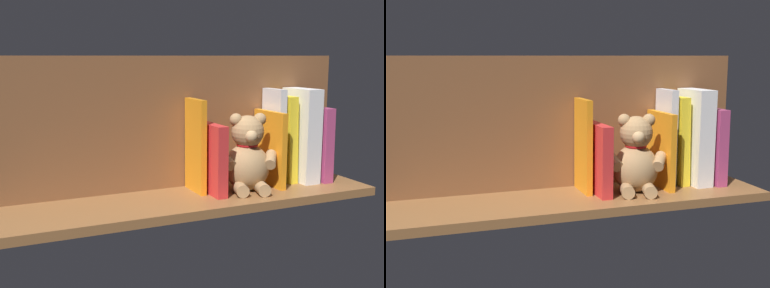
{
  "view_description": "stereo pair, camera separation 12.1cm",
  "coord_description": "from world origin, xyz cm",
  "views": [
    {
      "loc": [
        48.24,
        109.47,
        34.28
      ],
      "look_at": [
        0.0,
        0.0,
        13.09
      ],
      "focal_mm": 46.49,
      "sensor_mm": 36.0,
      "label": 1
    },
    {
      "loc": [
        36.9,
        113.79,
        34.28
      ],
      "look_at": [
        0.0,
        0.0,
        13.09
      ],
      "focal_mm": 46.49,
      "sensor_mm": 36.0,
      "label": 2
    }
  ],
  "objects": [
    {
      "name": "ground_plane",
      "position": [
        0.0,
        0.0,
        -1.1
      ],
      "size": [
        95.8,
        24.37,
        2.2
      ],
      "primitive_type": "cube",
      "color": "brown"
    },
    {
      "name": "shelf_back_panel",
      "position": [
        0.0,
        -9.94,
        17.21
      ],
      "size": [
        95.8,
        1.5,
        34.42
      ],
      "primitive_type": "cube",
      "color": "brown",
      "rests_on": "ground_plane"
    },
    {
      "name": "book_0",
      "position": [
        -38.86,
        -2.28,
        10.22
      ],
      "size": [
        3.13,
        13.01,
        20.47
      ],
      "primitive_type": "cube",
      "rotation": [
        0.0,
        0.01,
        0.0
      ],
      "color": "#B23F72",
      "rests_on": "ground_plane"
    },
    {
      "name": "dictionary_thick_white",
      "position": [
        -34.1,
        -2.48,
        12.81
      ],
      "size": [
        4.74,
        12.41,
        25.63
      ],
      "primitive_type": "cube",
      "color": "white",
      "rests_on": "ground_plane"
    },
    {
      "name": "book_1",
      "position": [
        -29.48,
        -3.94,
        11.83
      ],
      "size": [
        3.34,
        9.7,
        23.73
      ],
      "primitive_type": "cube",
      "rotation": [
        0.0,
        0.03,
        0.0
      ],
      "color": "yellow",
      "rests_on": "ground_plane"
    },
    {
      "name": "book_2",
      "position": [
        -26.23,
        -4.19,
        12.82
      ],
      "size": [
        2.0,
        9.19,
        25.64
      ],
      "primitive_type": "cube",
      "color": "silver",
      "rests_on": "ground_plane"
    },
    {
      "name": "book_3",
      "position": [
        -23.54,
        -1.75,
        9.98
      ],
      "size": [
        1.53,
        14.07,
        19.95
      ],
      "primitive_type": "cube",
      "color": "orange",
      "rests_on": "ground_plane"
    },
    {
      "name": "teddy_bear",
      "position": [
        -15.11,
        1.04,
        8.84
      ],
      "size": [
        15.7,
        14.91,
        20.09
      ],
      "rotation": [
        0.0,
        0.0,
        -0.27
      ],
      "color": "tan",
      "rests_on": "ground_plane"
    },
    {
      "name": "book_4",
      "position": [
        -5.61,
        -1.37,
        8.85
      ],
      "size": [
        2.75,
        14.83,
        17.7
      ],
      "primitive_type": "cube",
      "color": "red",
      "rests_on": "ground_plane"
    },
    {
      "name": "book_5",
      "position": [
        -2.57,
        -3.62,
        11.87
      ],
      "size": [
        1.48,
        10.33,
        23.75
      ],
      "primitive_type": "cube",
      "color": "orange",
      "rests_on": "ground_plane"
    }
  ]
}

